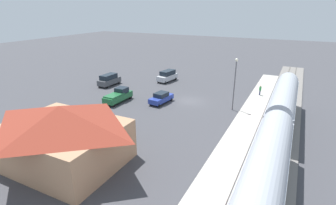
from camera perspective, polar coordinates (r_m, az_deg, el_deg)
The scene contains 11 objects.
ground_plane at distance 42.76m, azimuth 4.64°, elevation 0.31°, with size 200.00×200.00×0.00m, color #424247.
railway_track at distance 40.06m, azimuth 23.53°, elevation -2.60°, with size 4.80×70.00×0.30m.
platform at distance 40.33m, azimuth 17.91°, elevation -1.64°, with size 3.20×46.00×0.30m.
passenger_train at distance 20.89m, azimuth 20.33°, elevation -14.78°, with size 2.93×49.95×4.98m.
station_building at distance 26.87m, azimuth -21.92°, elevation -6.40°, with size 11.66×9.30×5.91m.
pedestrian_on_platform at distance 46.99m, azimuth 19.42°, elevation 2.68°, with size 0.36×0.36×1.71m.
pickup_green at distance 42.78m, azimuth -10.75°, elevation 1.48°, with size 2.08×5.44×2.14m.
sedan_blue at distance 41.51m, azimuth -1.49°, elevation 1.05°, with size 2.41×4.70×1.74m.
suv_charcoal at distance 52.31m, azimuth -12.70°, elevation 4.87°, with size 2.09×4.95×2.22m.
suv_silver at distance 54.04m, azimuth -0.14°, elevation 5.85°, with size 2.63×5.13×2.22m.
light_pole_near_platform at distance 38.68m, azimuth 14.38°, elevation 5.13°, with size 0.44×0.44×7.68m.
Camera 1 is at (-14.88, 37.44, 14.34)m, focal length 28.01 mm.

